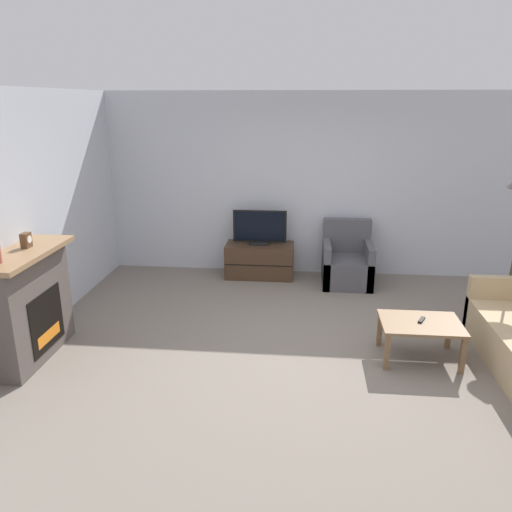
{
  "coord_description": "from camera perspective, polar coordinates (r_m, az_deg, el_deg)",
  "views": [
    {
      "loc": [
        -0.05,
        -4.85,
        2.56
      ],
      "look_at": [
        -0.58,
        0.59,
        0.85
      ],
      "focal_mm": 35.0,
      "sensor_mm": 36.0,
      "label": 1
    }
  ],
  "objects": [
    {
      "name": "coffee_table",
      "position": [
        5.4,
        18.3,
        -7.74
      ],
      "size": [
        0.81,
        0.59,
        0.41
      ],
      "color": "brown",
      "rests_on": "ground"
    },
    {
      "name": "wall_left",
      "position": [
        5.83,
        -25.57,
        3.67
      ],
      "size": [
        0.06,
        12.0,
        2.7
      ],
      "color": "silver",
      "rests_on": "ground"
    },
    {
      "name": "fireplace",
      "position": [
        5.59,
        -24.75,
        -5.05
      ],
      "size": [
        0.51,
        1.26,
        1.15
      ],
      "color": "#564C47",
      "rests_on": "ground"
    },
    {
      "name": "mantel_clock",
      "position": [
        5.49,
        -24.79,
        1.64
      ],
      "size": [
        0.08,
        0.11,
        0.15
      ],
      "color": "brown",
      "rests_on": "fireplace"
    },
    {
      "name": "remote",
      "position": [
        5.4,
        18.4,
        -6.94
      ],
      "size": [
        0.1,
        0.15,
        0.02
      ],
      "rotation": [
        0.0,
        0.0,
        -0.45
      ],
      "color": "black",
      "rests_on": "coffee_table"
    },
    {
      "name": "tv",
      "position": [
        7.39,
        0.43,
        3.14
      ],
      "size": [
        0.79,
        0.18,
        0.52
      ],
      "color": "black",
      "rests_on": "tv_stand"
    },
    {
      "name": "tv_stand",
      "position": [
        7.53,
        0.43,
        -0.49
      ],
      "size": [
        1.01,
        0.51,
        0.5
      ],
      "color": "#422D1E",
      "rests_on": "ground"
    },
    {
      "name": "wall_back",
      "position": [
        7.56,
        5.97,
        8.05
      ],
      "size": [
        12.0,
        0.06,
        2.7
      ],
      "color": "silver",
      "rests_on": "ground"
    },
    {
      "name": "armchair",
      "position": [
        7.37,
        10.33,
        -0.87
      ],
      "size": [
        0.7,
        0.76,
        0.9
      ],
      "color": "#4C4C51",
      "rests_on": "ground"
    },
    {
      "name": "ground_plane",
      "position": [
        5.49,
        5.56,
        -10.55
      ],
      "size": [
        24.0,
        24.0,
        0.0
      ],
      "primitive_type": "plane",
      "color": "slate"
    }
  ]
}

